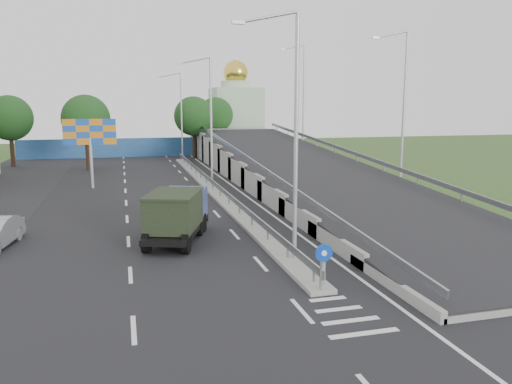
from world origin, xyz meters
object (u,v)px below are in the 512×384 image
object	(u,v)px
lamp_post_far	(180,111)
church	(236,113)
dump_truck	(177,213)
sign_bollard	(323,267)
lamp_post_mid	(209,115)
lamp_post_near	(292,125)
billboard	(90,136)

from	to	relation	value
lamp_post_far	church	world-z (taller)	church
lamp_post_far	dump_truck	xyz separation A→B (m)	(-4.22, -35.27, -4.41)
sign_bollard	lamp_post_mid	distance (m)	24.30
lamp_post_mid	sign_bollard	bearing A→B (deg)	-90.26
sign_bollard	lamp_post_far	bearing A→B (deg)	89.86
lamp_post_near	church	distance (m)	54.90
lamp_post_far	lamp_post_mid	bearing A→B (deg)	-90.00
lamp_post_near	billboard	world-z (taller)	lamp_post_near
lamp_post_mid	lamp_post_far	distance (m)	20.00
lamp_post_mid	billboard	world-z (taller)	lamp_post_mid
lamp_post_near	dump_truck	world-z (taller)	lamp_post_near
sign_bollard	church	size ratio (longest dim) A/B	0.12
billboard	church	bearing A→B (deg)	59.30
sign_bollard	billboard	bearing A→B (deg)	109.21
billboard	dump_truck	distance (m)	18.17
lamp_post_mid	dump_truck	world-z (taller)	lamp_post_mid
lamp_post_far	billboard	distance (m)	20.24
sign_bollard	church	world-z (taller)	church
lamp_post_near	sign_bollard	bearing A→B (deg)	-91.64
lamp_post_near	dump_truck	xyz separation A→B (m)	(-4.22, 4.73, -4.41)
lamp_post_near	dump_truck	size ratio (longest dim) A/B	1.66
lamp_post_near	lamp_post_far	distance (m)	40.00
sign_bollard	dump_truck	world-z (taller)	dump_truck
sign_bollard	lamp_post_mid	size ratio (longest dim) A/B	0.17
billboard	lamp_post_mid	bearing A→B (deg)	-12.38
dump_truck	church	bearing A→B (deg)	93.48
lamp_post_near	church	size ratio (longest dim) A/B	0.73
lamp_post_near	dump_truck	bearing A→B (deg)	131.79
lamp_post_mid	billboard	distance (m)	9.47
dump_truck	billboard	bearing A→B (deg)	125.26
sign_bollard	lamp_post_far	world-z (taller)	lamp_post_far
lamp_post_near	lamp_post_far	xyz separation A→B (m)	(0.00, 40.00, 0.00)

